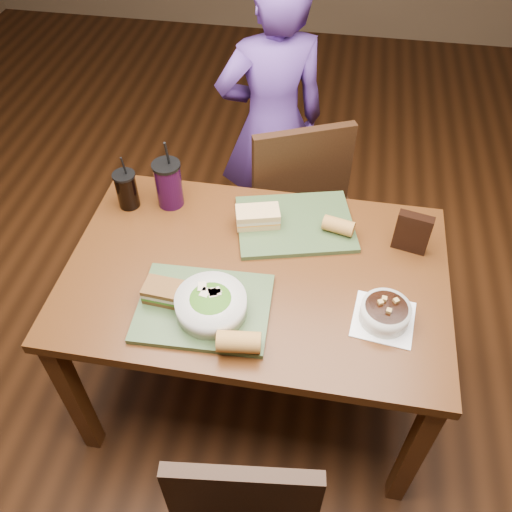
# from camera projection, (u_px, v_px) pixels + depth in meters

# --- Properties ---
(ground) EXTENTS (6.00, 6.00, 0.00)m
(ground) POSITION_uv_depth(u_px,v_px,m) (256.00, 382.00, 2.40)
(ground) COLOR #381C0B
(ground) RESTS_ON ground
(dining_table) EXTENTS (1.30, 0.85, 0.75)m
(dining_table) POSITION_uv_depth(u_px,v_px,m) (256.00, 287.00, 1.92)
(dining_table) COLOR #4A260E
(dining_table) RESTS_ON ground
(chair_far) EXTENTS (0.55, 0.56, 0.96)m
(chair_far) POSITION_uv_depth(u_px,v_px,m) (302.00, 198.00, 2.44)
(chair_far) COLOR black
(chair_far) RESTS_ON ground
(diner) EXTENTS (0.61, 0.52, 1.42)m
(diner) POSITION_uv_depth(u_px,v_px,m) (272.00, 125.00, 2.52)
(diner) COLOR #523084
(diner) RESTS_ON ground
(tray_near) EXTENTS (0.43, 0.34, 0.02)m
(tray_near) POSITION_uv_depth(u_px,v_px,m) (204.00, 308.00, 1.73)
(tray_near) COLOR #344927
(tray_near) RESTS_ON dining_table
(tray_far) EXTENTS (0.49, 0.42, 0.02)m
(tray_far) POSITION_uv_depth(u_px,v_px,m) (295.00, 224.00, 1.99)
(tray_far) COLOR #344927
(tray_far) RESTS_ON dining_table
(salad_bowl) EXTENTS (0.22, 0.22, 0.07)m
(salad_bowl) POSITION_uv_depth(u_px,v_px,m) (211.00, 304.00, 1.68)
(salad_bowl) COLOR silver
(salad_bowl) RESTS_ON tray_near
(soup_bowl) EXTENTS (0.21, 0.21, 0.08)m
(soup_bowl) POSITION_uv_depth(u_px,v_px,m) (385.00, 313.00, 1.68)
(soup_bowl) COLOR white
(soup_bowl) RESTS_ON dining_table
(sandwich_near) EXTENTS (0.13, 0.09, 0.06)m
(sandwich_near) POSITION_uv_depth(u_px,v_px,m) (163.00, 292.00, 1.72)
(sandwich_near) COLOR #593819
(sandwich_near) RESTS_ON tray_near
(sandwich_far) EXTENTS (0.17, 0.12, 0.06)m
(sandwich_far) POSITION_uv_depth(u_px,v_px,m) (258.00, 217.00, 1.96)
(sandwich_far) COLOR tan
(sandwich_far) RESTS_ON tray_far
(baguette_near) EXTENTS (0.14, 0.08, 0.06)m
(baguette_near) POSITION_uv_depth(u_px,v_px,m) (239.00, 342.00, 1.59)
(baguette_near) COLOR #AD7533
(baguette_near) RESTS_ON tray_near
(baguette_far) EXTENTS (0.12, 0.08, 0.06)m
(baguette_far) POSITION_uv_depth(u_px,v_px,m) (338.00, 226.00, 1.93)
(baguette_far) COLOR #AD7533
(baguette_far) RESTS_ON tray_far
(cup_cola) EXTENTS (0.08, 0.08, 0.23)m
(cup_cola) POSITION_uv_depth(u_px,v_px,m) (127.00, 190.00, 2.02)
(cup_cola) COLOR black
(cup_cola) RESTS_ON dining_table
(cup_berry) EXTENTS (0.11, 0.11, 0.29)m
(cup_berry) POSITION_uv_depth(u_px,v_px,m) (169.00, 184.00, 2.02)
(cup_berry) COLOR black
(cup_berry) RESTS_ON dining_table
(chip_bag) EXTENTS (0.12, 0.06, 0.16)m
(chip_bag) POSITION_uv_depth(u_px,v_px,m) (412.00, 233.00, 1.86)
(chip_bag) COLOR black
(chip_bag) RESTS_ON dining_table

